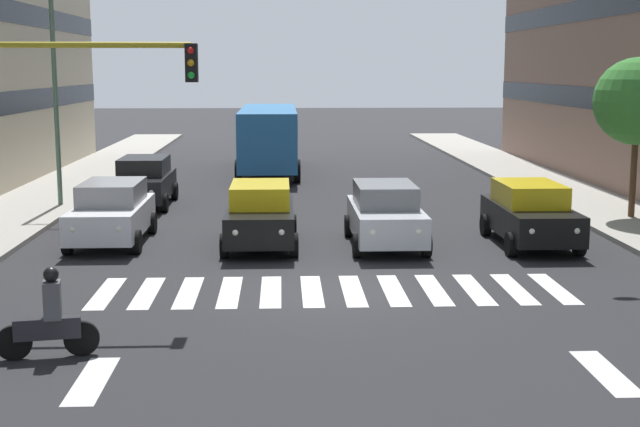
# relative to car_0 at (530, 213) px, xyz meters

# --- Properties ---
(ground_plane) EXTENTS (180.00, 180.00, 0.00)m
(ground_plane) POSITION_rel_car_0_xyz_m (5.75, 4.90, -0.89)
(ground_plane) COLOR #262628
(crosswalk_markings) EXTENTS (10.35, 2.80, 0.01)m
(crosswalk_markings) POSITION_rel_car_0_xyz_m (5.75, 4.90, -0.88)
(crosswalk_markings) COLOR silver
(crosswalk_markings) RESTS_ON ground_plane
(lane_arrow_0) EXTENTS (0.50, 2.20, 0.01)m
(lane_arrow_0) POSITION_rel_car_0_xyz_m (1.65, 10.40, -0.88)
(lane_arrow_0) COLOR silver
(lane_arrow_0) RESTS_ON ground_plane
(lane_arrow_1) EXTENTS (0.50, 2.20, 0.01)m
(lane_arrow_1) POSITION_rel_car_0_xyz_m (9.85, 10.40, -0.88)
(lane_arrow_1) COLOR silver
(lane_arrow_1) RESTS_ON ground_plane
(car_0) EXTENTS (2.02, 4.44, 1.72)m
(car_0) POSITION_rel_car_0_xyz_m (0.00, 0.00, 0.00)
(car_0) COLOR black
(car_0) RESTS_ON ground_plane
(car_1) EXTENTS (2.02, 4.44, 1.72)m
(car_1) POSITION_rel_car_0_xyz_m (4.01, -0.03, 0.00)
(car_1) COLOR #B2B7BC
(car_1) RESTS_ON ground_plane
(car_2) EXTENTS (2.02, 4.44, 1.72)m
(car_2) POSITION_rel_car_0_xyz_m (7.44, -0.15, 0.00)
(car_2) COLOR black
(car_2) RESTS_ON ground_plane
(car_3) EXTENTS (2.02, 4.44, 1.72)m
(car_3) POSITION_rel_car_0_xyz_m (11.59, -0.74, 0.00)
(car_3) COLOR silver
(car_3) RESTS_ON ground_plane
(car_row2_0) EXTENTS (2.02, 4.44, 1.72)m
(car_row2_0) POSITION_rel_car_0_xyz_m (11.73, -7.59, 0.00)
(car_row2_0) COLOR black
(car_row2_0) RESTS_ON ground_plane
(bus_behind_traffic) EXTENTS (2.78, 10.50, 3.00)m
(bus_behind_traffic) POSITION_rel_car_0_xyz_m (7.44, -17.46, 0.97)
(bus_behind_traffic) COLOR #286BAD
(bus_behind_traffic) RESTS_ON ground_plane
(motorcycle_with_rider) EXTENTS (1.69, 0.44, 1.57)m
(motorcycle_with_rider) POSITION_rel_car_0_xyz_m (10.78, 9.23, -0.24)
(motorcycle_with_rider) COLOR black
(motorcycle_with_rider) RESTS_ON ground_plane
(traffic_light_gantry) EXTENTS (5.14, 0.36, 5.50)m
(traffic_light_gantry) POSITION_rel_car_0_xyz_m (12.04, 5.90, 2.87)
(traffic_light_gantry) COLOR #AD991E
(traffic_light_gantry) RESTS_ON ground_plane
(street_lamp_right) EXTENTS (2.86, 0.28, 7.63)m
(street_lamp_right) POSITION_rel_car_0_xyz_m (14.12, -7.02, 3.89)
(street_lamp_right) COLOR #4C6B56
(street_lamp_right) RESTS_ON sidewalk_right
(street_tree_1) EXTENTS (2.75, 2.75, 5.04)m
(street_tree_1) POSITION_rel_car_0_xyz_m (-4.33, -3.68, 2.92)
(street_tree_1) COLOR #513823
(street_tree_1) RESTS_ON sidewalk_left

